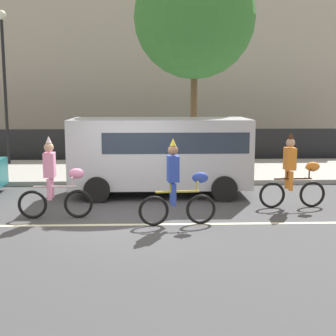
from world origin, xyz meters
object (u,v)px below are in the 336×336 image
parade_cyclist_cobalt (178,188)px  parked_van_silver (163,150)px  parade_cyclist_orange (294,175)px  parade_cyclist_pink (55,183)px  street_lamp_post (4,65)px

parade_cyclist_cobalt → parked_van_silver: 3.29m
parade_cyclist_orange → parade_cyclist_cobalt: bearing=-153.4°
parade_cyclist_pink → parked_van_silver: (2.54, 2.58, 0.44)m
parade_cyclist_cobalt → parade_cyclist_pink: bearing=166.7°
parade_cyclist_cobalt → parked_van_silver: parked_van_silver is taller
parade_cyclist_pink → parade_cyclist_cobalt: bearing=-13.3°
parade_cyclist_cobalt → parade_cyclist_orange: bearing=26.6°
parade_cyclist_orange → street_lamp_post: bearing=142.6°
parked_van_silver → street_lamp_post: street_lamp_post is taller
parade_cyclist_cobalt → street_lamp_post: 11.07m
parade_cyclist_cobalt → street_lamp_post: street_lamp_post is taller
parked_van_silver → street_lamp_post: bearing=138.3°
parade_cyclist_cobalt → parked_van_silver: (-0.26, 3.25, 0.44)m
parade_cyclist_cobalt → parked_van_silver: size_ratio=0.38×
parade_cyclist_pink → parade_cyclist_cobalt: (2.80, -0.66, 0.00)m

